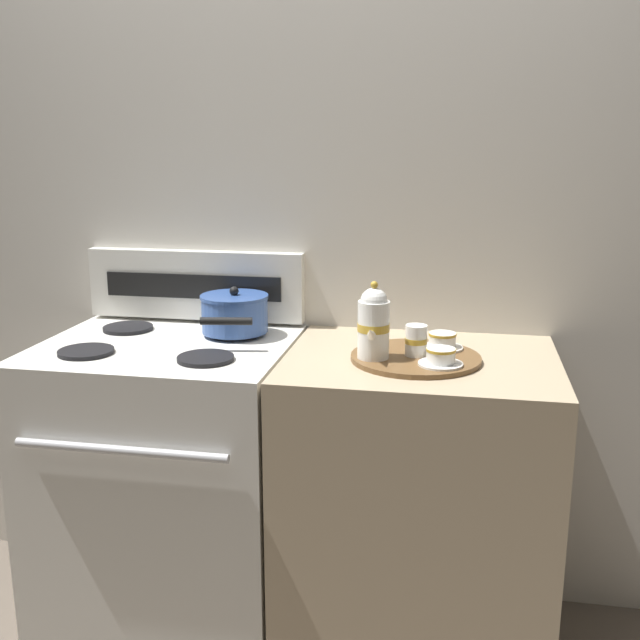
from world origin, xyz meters
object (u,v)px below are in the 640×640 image
Objects in this scene: serving_tray at (416,358)px; saucepan at (235,313)px; teacup_left at (441,357)px; teapot at (374,323)px; teacup_right at (442,341)px; creamer_jug at (416,340)px; stove at (171,485)px.

saucepan is at bearing 163.87° from serving_tray.
teapot is at bearing 169.66° from teacup_left.
teapot reaches higher than serving_tray.
serving_tray is 3.03× the size of teacup_right.
creamer_jug reaches higher than teacup_right.
teacup_left reaches higher than stove.
teacup_left is at bearing -89.66° from teacup_right.
teapot is 1.79× the size of teacup_right.
stove is 0.84m from teapot.
teapot is 0.20m from teacup_left.
creamer_jug is (0.11, 0.04, -0.05)m from teapot.
teapot reaches higher than teacup_left.
creamer_jug is at bearing 21.66° from teapot.
serving_tray is 0.11m from teacup_right.
stove is 4.36× the size of teapot.
saucepan is 3.52× the size of creamer_jug.
serving_tray is at bearing -129.66° from teacup_right.
teapot is (0.45, -0.21, 0.04)m from saucepan.
teapot reaches higher than stove.
stove is at bearing 172.50° from teacup_left.
creamer_jug is (-0.00, -0.00, 0.05)m from serving_tray.
creamer_jug reaches higher than stove.
teapot is 2.47× the size of creamer_jug.
teapot reaches higher than creamer_jug.
saucepan is at bearing 172.75° from teacup_right.
serving_tray is at bearing 131.46° from teacup_left.
teacup_left is at bearing -7.50° from stove.
serving_tray is at bearing -2.17° from stove.
creamer_jug reaches higher than serving_tray.
creamer_jug is (0.56, -0.16, -0.01)m from saucepan.
stove is 3.07× the size of saucepan.
serving_tray is at bearing -16.13° from saucepan.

